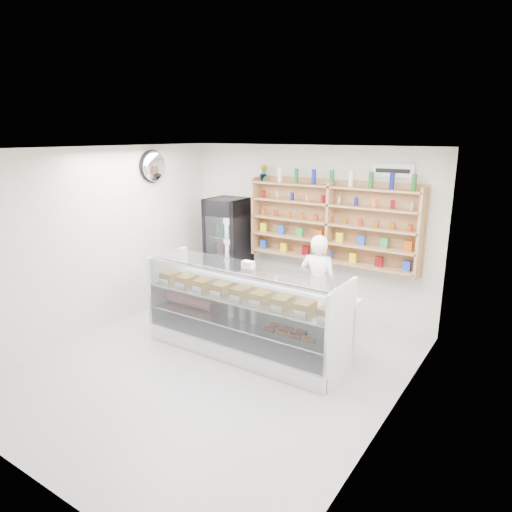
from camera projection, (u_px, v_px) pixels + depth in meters
The scene contains 8 objects.
room at pixel (213, 264), 5.67m from camera, with size 5.00×5.00×5.00m.
display_counter at pixel (245, 328), 6.35m from camera, with size 2.88×0.86×1.26m.
shop_worker at pixel (318, 285), 6.81m from camera, with size 0.57×0.37×1.56m, color white.
drinks_cooler at pixel (228, 250), 8.24m from camera, with size 0.69×0.67×1.87m.
wall_shelving at pixel (330, 223), 7.23m from camera, with size 2.84×0.28×1.33m.
potted_plant at pixel (264, 173), 7.71m from camera, with size 0.15×0.12×0.28m, color #1E6626.
security_mirror at pixel (154, 166), 7.52m from camera, with size 0.15×0.50×0.50m, color silver.
wall_sign at pixel (393, 171), 6.63m from camera, with size 0.62×0.03×0.20m, color white.
Camera 1 is at (3.46, -4.24, 2.97)m, focal length 32.00 mm.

